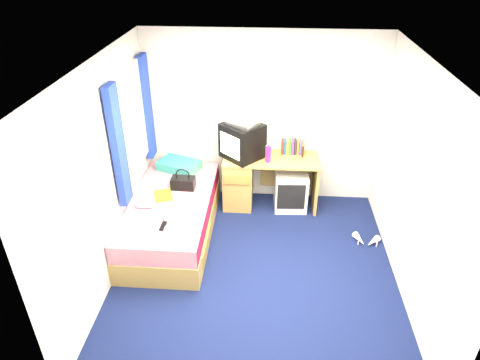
# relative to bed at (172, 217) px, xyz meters

# --- Properties ---
(ground) EXTENTS (3.40, 3.40, 0.00)m
(ground) POSITION_rel_bed_xyz_m (1.10, -0.63, -0.27)
(ground) COLOR #0C1438
(ground) RESTS_ON ground
(room_shell) EXTENTS (3.40, 3.40, 3.40)m
(room_shell) POSITION_rel_bed_xyz_m (1.10, -0.63, 1.18)
(room_shell) COLOR white
(room_shell) RESTS_ON ground
(bed) EXTENTS (1.01, 2.00, 0.54)m
(bed) POSITION_rel_bed_xyz_m (0.00, 0.00, 0.00)
(bed) COLOR #AB8B47
(bed) RESTS_ON ground
(pillow) EXTENTS (0.64, 0.53, 0.12)m
(pillow) POSITION_rel_bed_xyz_m (-0.04, 0.77, 0.33)
(pillow) COLOR #1A61AC
(pillow) RESTS_ON bed
(desk) EXTENTS (1.30, 0.55, 0.75)m
(desk) POSITION_rel_bed_xyz_m (0.96, 0.81, 0.14)
(desk) COLOR #AB8B47
(desk) RESTS_ON ground
(storage_cube) EXTENTS (0.46, 0.46, 0.55)m
(storage_cube) POSITION_rel_bed_xyz_m (1.53, 0.76, 0.01)
(storage_cube) COLOR white
(storage_cube) RESTS_ON ground
(crt_tv) EXTENTS (0.65, 0.65, 0.48)m
(crt_tv) POSITION_rel_bed_xyz_m (0.84, 0.81, 0.72)
(crt_tv) COLOR black
(crt_tv) RESTS_ON desk
(vcr) EXTENTS (0.48, 0.46, 0.08)m
(vcr) POSITION_rel_bed_xyz_m (0.84, 0.81, 1.00)
(vcr) COLOR silver
(vcr) RESTS_ON crt_tv
(book_row) EXTENTS (0.31, 0.13, 0.20)m
(book_row) POSITION_rel_bed_xyz_m (1.53, 0.97, 0.58)
(book_row) COLOR maroon
(book_row) RESTS_ON desk
(picture_frame) EXTENTS (0.04, 0.12, 0.14)m
(picture_frame) POSITION_rel_bed_xyz_m (1.67, 0.90, 0.55)
(picture_frame) COLOR #331811
(picture_frame) RESTS_ON desk
(pink_water_bottle) EXTENTS (0.08, 0.08, 0.22)m
(pink_water_bottle) POSITION_rel_bed_xyz_m (1.20, 0.68, 0.59)
(pink_water_bottle) COLOR #E72081
(pink_water_bottle) RESTS_ON desk
(aerosol_can) EXTENTS (0.06, 0.06, 0.19)m
(aerosol_can) POSITION_rel_bed_xyz_m (1.16, 0.82, 0.58)
(aerosol_can) COLOR white
(aerosol_can) RESTS_ON desk
(handbag) EXTENTS (0.31, 0.18, 0.28)m
(handbag) POSITION_rel_bed_xyz_m (0.12, 0.27, 0.36)
(handbag) COLOR black
(handbag) RESTS_ON bed
(towel) EXTENTS (0.33, 0.28, 0.10)m
(towel) POSITION_rel_bed_xyz_m (0.19, -0.36, 0.32)
(towel) COLOR white
(towel) RESTS_ON bed
(magazine) EXTENTS (0.29, 0.33, 0.01)m
(magazine) POSITION_rel_bed_xyz_m (-0.10, 0.06, 0.28)
(magazine) COLOR yellow
(magazine) RESTS_ON bed
(water_bottle) EXTENTS (0.20, 0.07, 0.07)m
(water_bottle) POSITION_rel_bed_xyz_m (-0.26, -0.21, 0.31)
(water_bottle) COLOR silver
(water_bottle) RESTS_ON bed
(colour_swatch_fan) EXTENTS (0.21, 0.18, 0.01)m
(colour_swatch_fan) POSITION_rel_bed_xyz_m (0.13, -0.66, 0.28)
(colour_swatch_fan) COLOR #F7A437
(colour_swatch_fan) RESTS_ON bed
(remote_control) EXTENTS (0.06, 0.16, 0.02)m
(remote_control) POSITION_rel_bed_xyz_m (0.04, -0.58, 0.28)
(remote_control) COLOR black
(remote_control) RESTS_ON bed
(window_assembly) EXTENTS (0.11, 1.42, 1.40)m
(window_assembly) POSITION_rel_bed_xyz_m (-0.45, 0.27, 1.15)
(window_assembly) COLOR silver
(window_assembly) RESTS_ON room_shell
(white_heels) EXTENTS (0.35, 0.26, 0.09)m
(white_heels) POSITION_rel_bed_xyz_m (2.47, -0.01, -0.23)
(white_heels) COLOR white
(white_heels) RESTS_ON ground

